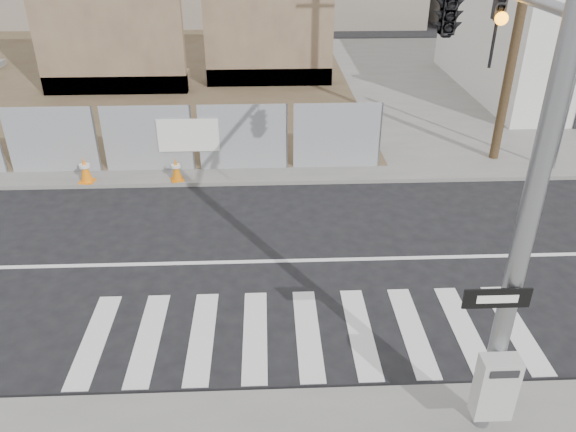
{
  "coord_description": "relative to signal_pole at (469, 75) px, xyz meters",
  "views": [
    {
      "loc": [
        -0.72,
        -10.72,
        7.09
      ],
      "look_at": [
        -0.29,
        -0.41,
        1.4
      ],
      "focal_mm": 35.0,
      "sensor_mm": 36.0,
      "label": 1
    }
  ],
  "objects": [
    {
      "name": "ground",
      "position": [
        -2.49,
        2.05,
        -4.78
      ],
      "size": [
        100.0,
        100.0,
        0.0
      ],
      "primitive_type": "plane",
      "color": "black",
      "rests_on": "ground"
    },
    {
      "name": "sidewalk_far",
      "position": [
        -2.49,
        16.05,
        -4.72
      ],
      "size": [
        50.0,
        20.0,
        0.12
      ],
      "primitive_type": "cube",
      "color": "slate",
      "rests_on": "ground"
    },
    {
      "name": "signal_pole",
      "position": [
        0.0,
        0.0,
        0.0
      ],
      "size": [
        0.96,
        5.87,
        7.0
      ],
      "color": "gray",
      "rests_on": "sidewalk_near"
    },
    {
      "name": "concrete_wall_left",
      "position": [
        -9.49,
        15.13,
        -1.4
      ],
      "size": [
        6.0,
        1.3,
        8.0
      ],
      "color": "brown",
      "rests_on": "sidewalk_far"
    },
    {
      "name": "concrete_wall_right",
      "position": [
        -2.99,
        16.13,
        -1.4
      ],
      "size": [
        5.5,
        1.3,
        8.0
      ],
      "color": "brown",
      "rests_on": "sidewalk_far"
    },
    {
      "name": "traffic_cone_c",
      "position": [
        -8.41,
        6.27,
        -4.28
      ],
      "size": [
        0.45,
        0.45,
        0.78
      ],
      "rotation": [
        0.0,
        0.0,
        -0.13
      ],
      "color": "orange",
      "rests_on": "sidewalk_far"
    },
    {
      "name": "traffic_cone_d",
      "position": [
        -5.82,
        6.27,
        -4.32
      ],
      "size": [
        0.46,
        0.46,
        0.7
      ],
      "rotation": [
        0.0,
        0.0,
        0.34
      ],
      "color": "orange",
      "rests_on": "sidewalk_far"
    }
  ]
}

